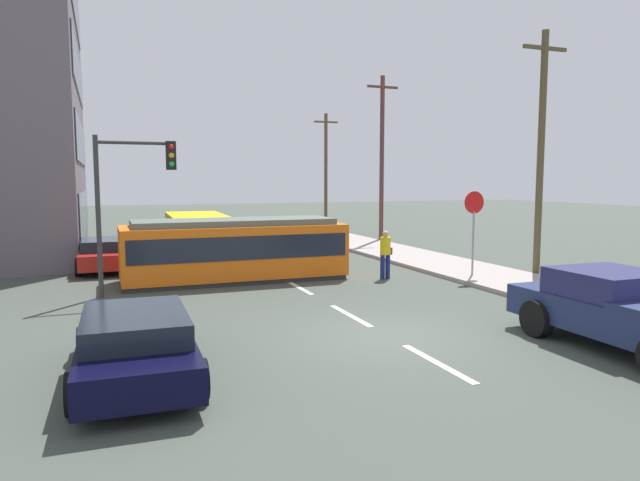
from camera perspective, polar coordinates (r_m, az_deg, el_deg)
ground_plane at (r=21.91m, az=-5.48°, el=-2.89°), size 120.00×120.00×0.00m
sidewalk_curb_right at (r=21.27m, az=15.53°, el=-3.16°), size 3.20×36.00×0.14m
lane_stripe_0 at (r=11.09m, az=11.63°, el=-11.90°), size 0.16×2.40×0.01m
lane_stripe_1 at (r=14.49m, az=3.04°, el=-7.50°), size 0.16×2.40×0.01m
lane_stripe_2 at (r=18.14m, az=-2.11°, el=-4.73°), size 0.16×2.40×0.01m
lane_stripe_3 at (r=25.86m, az=-7.92°, el=-1.53°), size 0.16×2.40×0.01m
lane_stripe_4 at (r=31.70m, az=-10.36°, el=-0.17°), size 0.16×2.40×0.01m
streetcar_tram at (r=19.57m, az=-8.54°, el=-0.80°), size 7.41×2.55×2.09m
city_bus at (r=27.39m, az=-12.23°, el=0.97°), size 2.71×5.45×1.80m
pedestrian_crossing at (r=19.71m, az=6.56°, el=-1.13°), size 0.51×0.36×1.67m
pickup_truck_parked at (r=13.01m, az=28.52°, el=-6.23°), size 2.30×5.01×1.55m
parked_sedan_near at (r=10.40m, az=-17.96°, el=-9.73°), size 2.11×4.54×1.19m
parked_sedan_mid at (r=23.12m, az=-20.70°, el=-1.22°), size 2.02×4.37×1.19m
stop_sign at (r=20.19m, az=15.12°, el=2.43°), size 0.76×0.07×2.88m
traffic_light_mast at (r=17.51m, az=-18.41°, el=5.29°), size 2.29×0.33×4.67m
utility_pole_near at (r=21.50m, az=21.21°, el=8.40°), size 1.80×0.24×8.49m
utility_pole_mid at (r=31.66m, az=6.20°, el=8.36°), size 1.80×0.24×8.99m
utility_pole_far at (r=41.54m, az=0.59°, el=7.25°), size 1.80×0.24×8.14m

